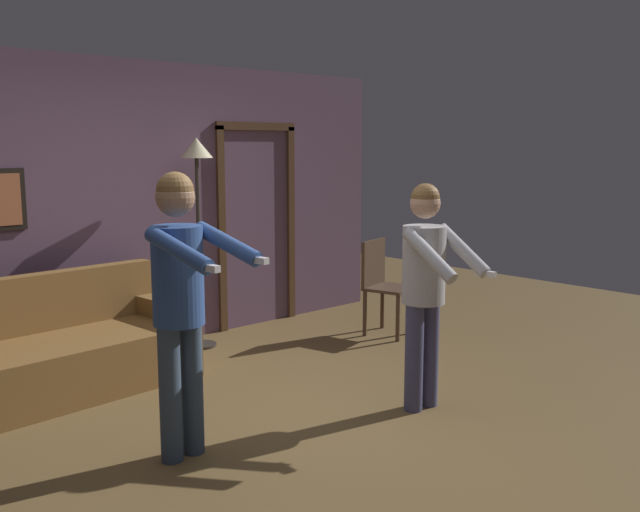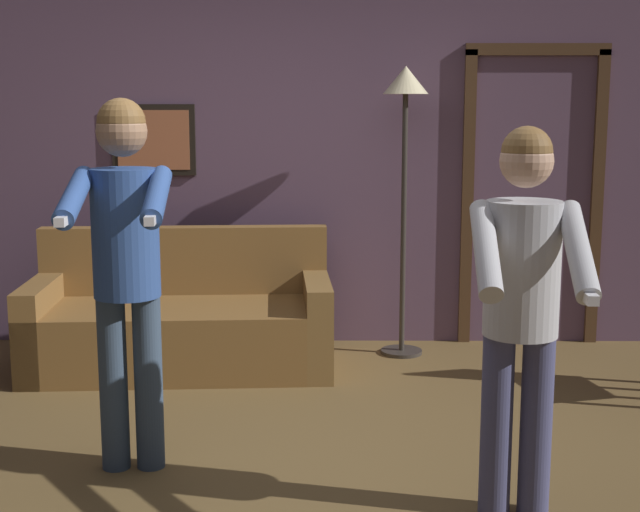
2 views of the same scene
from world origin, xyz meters
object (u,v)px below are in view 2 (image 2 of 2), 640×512
at_px(couch, 181,325).
at_px(person_standing_right, 522,290).
at_px(torchiere_lamp, 405,123).
at_px(person_standing_left, 125,249).

relative_size(couch, person_standing_right, 1.22).
distance_m(couch, torchiere_lamp, 1.95).
distance_m(torchiere_lamp, person_standing_left, 2.46).
bearing_deg(person_standing_right, torchiere_lamp, 96.29).
height_order(couch, person_standing_right, person_standing_right).
height_order(couch, torchiere_lamp, torchiere_lamp).
xyz_separation_m(couch, person_standing_left, (0.03, -1.63, 0.76)).
relative_size(couch, torchiere_lamp, 1.02).
xyz_separation_m(couch, person_standing_right, (1.71, -2.08, 0.67)).
distance_m(torchiere_lamp, person_standing_right, 2.50).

